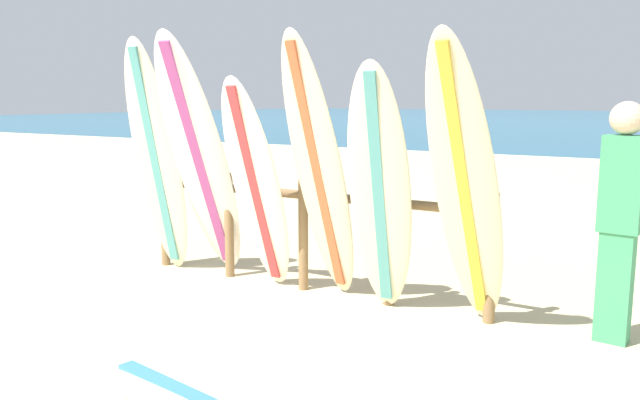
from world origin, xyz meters
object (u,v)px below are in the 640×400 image
object	(u,v)px
surfboard_leaning_left	(200,160)
beachgoer_standing	(620,213)
surfboard_leaning_center	(319,171)
surfboard_leaning_center_left	(257,187)
surfboard_leaning_center_right	(380,191)
surfboard_rack	(303,221)
surfboard_leaning_right	(466,188)
surfboard_leaning_far_left	(157,158)

from	to	relation	value
surfboard_leaning_left	beachgoer_standing	size ratio (longest dim) A/B	1.36
surfboard_leaning_center	surfboard_leaning_center_left	bearing A→B (deg)	-176.00
surfboard_leaning_center	surfboard_leaning_center_right	distance (m)	0.59
surfboard_rack	surfboard_leaning_left	size ratio (longest dim) A/B	1.52
surfboard_leaning_center_right	surfboard_leaning_right	size ratio (longest dim) A/B	0.92
surfboard_leaning_left	surfboard_leaning_right	xyz separation A→B (m)	(2.62, -0.13, -0.06)
surfboard_leaning_center_left	surfboard_leaning_center_right	bearing A→B (deg)	0.88
surfboard_leaning_far_left	surfboard_leaning_center	xyz separation A→B (m)	(1.88, -0.00, -0.01)
surfboard_leaning_left	surfboard_leaning_right	world-z (taller)	surfboard_leaning_left
surfboard_leaning_center_right	surfboard_leaning_far_left	bearing A→B (deg)	179.37
surfboard_rack	surfboard_leaning_left	world-z (taller)	surfboard_leaning_left
surfboard_rack	surfboard_leaning_right	distance (m)	1.74
surfboard_leaning_far_left	surfboard_leaning_center	distance (m)	1.88
surfboard_rack	beachgoer_standing	size ratio (longest dim) A/B	2.05
surfboard_leaning_center_left	surfboard_leaning_left	bearing A→B (deg)	176.16
surfboard_leaning_left	surfboard_leaning_center_left	distance (m)	0.72
surfboard_rack	surfboard_leaning_far_left	xyz separation A→B (m)	(-1.56, -0.25, 0.52)
surfboard_leaning_left	surfboard_leaning_center_right	xyz separation A→B (m)	(1.89, -0.03, -0.15)
surfboard_rack	beachgoer_standing	world-z (taller)	beachgoer_standing
surfboard_leaning_center_left	beachgoer_standing	world-z (taller)	surfboard_leaning_center_left
surfboard_leaning_far_left	surfboard_leaning_center	world-z (taller)	surfboard_leaning_far_left
surfboard_leaning_left	beachgoer_standing	distance (m)	3.63
surfboard_leaning_far_left	surfboard_leaning_center_right	world-z (taller)	surfboard_leaning_far_left
beachgoer_standing	surfboard_leaning_far_left	bearing A→B (deg)	-175.59
surfboard_leaning_center_right	surfboard_rack	bearing A→B (deg)	162.64
surfboard_leaning_center	surfboard_leaning_left	bearing A→B (deg)	179.89
surfboard_leaning_left	surfboard_leaning_right	distance (m)	2.63
surfboard_leaning_far_left	surfboard_leaning_left	world-z (taller)	surfboard_leaning_left
surfboard_leaning_far_left	beachgoer_standing	bearing A→B (deg)	4.41
surfboard_leaning_far_left	surfboard_leaning_right	world-z (taller)	surfboard_leaning_far_left
beachgoer_standing	surfboard_leaning_center	bearing A→B (deg)	-171.96
surfboard_rack	surfboard_leaning_left	xyz separation A→B (m)	(-0.99, -0.25, 0.53)
surfboard_leaning_left	surfboard_leaning_center_left	xyz separation A→B (m)	(0.69, -0.05, -0.20)
surfboard_leaning_right	surfboard_leaning_center_right	bearing A→B (deg)	172.25
surfboard_leaning_center_right	surfboard_leaning_center	bearing A→B (deg)	177.50
surfboard_leaning_center_left	surfboard_leaning_center_right	distance (m)	1.20
surfboard_leaning_right	beachgoer_standing	xyz separation A→B (m)	(0.98, 0.45, -0.16)
surfboard_leaning_far_left	surfboard_leaning_left	bearing A→B (deg)	0.07
surfboard_leaning_center_left	beachgoer_standing	bearing A→B (deg)	7.18
surfboard_leaning_far_left	surfboard_leaning_center_left	bearing A→B (deg)	-2.07
surfboard_rack	surfboard_leaning_far_left	distance (m)	1.66
surfboard_rack	surfboard_leaning_right	xyz separation A→B (m)	(1.63, -0.38, 0.47)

